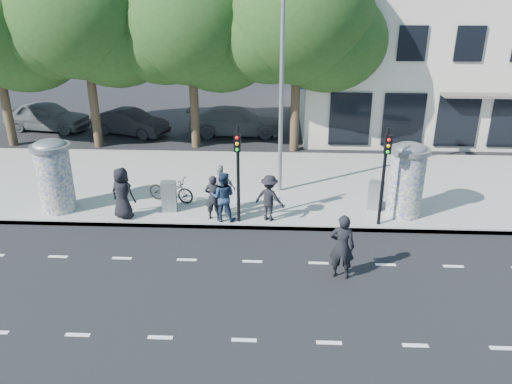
# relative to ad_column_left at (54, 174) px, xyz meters

# --- Properties ---
(ground) EXTENTS (120.00, 120.00, 0.00)m
(ground) POSITION_rel_ad_column_left_xyz_m (7.20, -4.50, -1.54)
(ground) COLOR black
(ground) RESTS_ON ground
(sidewalk) EXTENTS (40.00, 8.00, 0.15)m
(sidewalk) POSITION_rel_ad_column_left_xyz_m (7.20, 3.00, -1.46)
(sidewalk) COLOR gray
(sidewalk) RESTS_ON ground
(curb) EXTENTS (40.00, 0.10, 0.16)m
(curb) POSITION_rel_ad_column_left_xyz_m (7.20, -0.95, -1.46)
(curb) COLOR slate
(curb) RESTS_ON ground
(lane_dash_near) EXTENTS (32.00, 0.12, 0.01)m
(lane_dash_near) POSITION_rel_ad_column_left_xyz_m (7.20, -6.70, -1.53)
(lane_dash_near) COLOR silver
(lane_dash_near) RESTS_ON ground
(lane_dash_far) EXTENTS (32.00, 0.12, 0.01)m
(lane_dash_far) POSITION_rel_ad_column_left_xyz_m (7.20, -3.10, -1.53)
(lane_dash_far) COLOR silver
(lane_dash_far) RESTS_ON ground
(ad_column_left) EXTENTS (1.36, 1.36, 2.65)m
(ad_column_left) POSITION_rel_ad_column_left_xyz_m (0.00, 0.00, 0.00)
(ad_column_left) COLOR beige
(ad_column_left) RESTS_ON sidewalk
(ad_column_right) EXTENTS (1.36, 1.36, 2.65)m
(ad_column_right) POSITION_rel_ad_column_left_xyz_m (12.40, 0.20, 0.00)
(ad_column_right) COLOR beige
(ad_column_right) RESTS_ON sidewalk
(traffic_pole_near) EXTENTS (0.22, 0.31, 3.40)m
(traffic_pole_near) POSITION_rel_ad_column_left_xyz_m (6.60, -0.71, 0.69)
(traffic_pole_near) COLOR black
(traffic_pole_near) RESTS_ON sidewalk
(traffic_pole_far) EXTENTS (0.22, 0.31, 3.40)m
(traffic_pole_far) POSITION_rel_ad_column_left_xyz_m (11.40, -0.71, 0.69)
(traffic_pole_far) COLOR black
(traffic_pole_far) RESTS_ON sidewalk
(street_lamp) EXTENTS (0.25, 0.93, 8.00)m
(street_lamp) POSITION_rel_ad_column_left_xyz_m (8.00, 2.13, 3.26)
(street_lamp) COLOR slate
(street_lamp) RESTS_ON sidewalk
(tree_mid_left) EXTENTS (7.20, 7.20, 9.57)m
(tree_mid_left) POSITION_rel_ad_column_left_xyz_m (-1.30, 8.00, 4.96)
(tree_mid_left) COLOR #38281C
(tree_mid_left) RESTS_ON ground
(tree_near_left) EXTENTS (6.80, 6.80, 8.97)m
(tree_near_left) POSITION_rel_ad_column_left_xyz_m (3.70, 8.20, 4.53)
(tree_near_left) COLOR #38281C
(tree_near_left) RESTS_ON ground
(tree_center) EXTENTS (7.00, 7.00, 9.30)m
(tree_center) POSITION_rel_ad_column_left_xyz_m (8.70, 7.80, 4.77)
(tree_center) COLOR #38281C
(tree_center) RESTS_ON ground
(building) EXTENTS (20.30, 15.85, 12.00)m
(building) POSITION_rel_ad_column_left_xyz_m (19.20, 15.49, 4.46)
(building) COLOR beige
(building) RESTS_ON ground
(ped_a) EXTENTS (1.04, 0.84, 1.84)m
(ped_a) POSITION_rel_ad_column_left_xyz_m (2.56, -0.54, -0.47)
(ped_a) COLOR black
(ped_a) RESTS_ON sidewalk
(ped_b) EXTENTS (0.60, 0.41, 1.61)m
(ped_b) POSITION_rel_ad_column_left_xyz_m (5.71, -0.49, -0.58)
(ped_b) COLOR black
(ped_b) RESTS_ON sidewalk
(ped_c) EXTENTS (0.90, 0.72, 1.76)m
(ped_c) POSITION_rel_ad_column_left_xyz_m (6.06, -0.58, -0.51)
(ped_c) COLOR #1D2E49
(ped_c) RESTS_ON sidewalk
(ped_d) EXTENTS (1.22, 0.99, 1.64)m
(ped_d) POSITION_rel_ad_column_left_xyz_m (7.65, -0.48, -0.57)
(ped_d) COLOR black
(ped_d) RESTS_ON sidewalk
(ped_e) EXTENTS (1.10, 0.68, 1.80)m
(ped_e) POSITION_rel_ad_column_left_xyz_m (5.92, 0.05, -0.49)
(ped_e) COLOR #A5A4A7
(ped_e) RESTS_ON sidewalk
(man_road) EXTENTS (0.78, 0.59, 1.94)m
(man_road) POSITION_rel_ad_column_left_xyz_m (9.76, -3.79, -0.57)
(man_road) COLOR black
(man_road) RESTS_ON ground
(bicycle) EXTENTS (1.12, 1.94, 0.96)m
(bicycle) POSITION_rel_ad_column_left_xyz_m (3.92, 0.92, -0.91)
(bicycle) COLOR black
(bicycle) RESTS_ON sidewalk
(cabinet_left) EXTENTS (0.56, 0.43, 1.11)m
(cabinet_left) POSITION_rel_ad_column_left_xyz_m (4.03, 0.11, -0.83)
(cabinet_left) COLOR slate
(cabinet_left) RESTS_ON sidewalk
(cabinet_right) EXTENTS (0.60, 0.52, 1.06)m
(cabinet_right) POSITION_rel_ad_column_left_xyz_m (11.48, 0.58, -0.86)
(cabinet_right) COLOR gray
(cabinet_right) RESTS_ON sidewalk
(car_left) EXTENTS (2.64, 5.02, 1.63)m
(car_left) POSITION_rel_ad_column_left_xyz_m (-5.22, 10.93, -0.72)
(car_left) COLOR #505457
(car_left) RESTS_ON ground
(car_mid) EXTENTS (2.82, 4.49, 1.40)m
(car_mid) POSITION_rel_ad_column_left_xyz_m (-0.21, 10.16, -0.84)
(car_mid) COLOR black
(car_mid) RESTS_ON ground
(car_right) EXTENTS (2.23, 5.23, 1.50)m
(car_right) POSITION_rel_ad_column_left_xyz_m (5.56, 10.55, -0.79)
(car_right) COLOR #5C6064
(car_right) RESTS_ON ground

